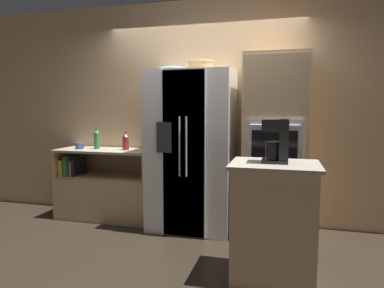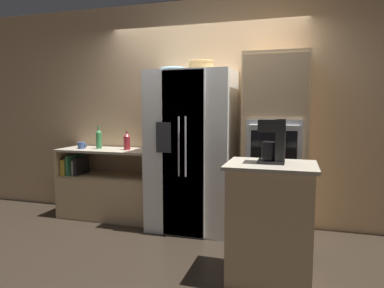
% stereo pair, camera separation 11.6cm
% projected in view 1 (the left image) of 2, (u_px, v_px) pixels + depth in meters
% --- Properties ---
extents(ground_plane, '(20.00, 20.00, 0.00)m').
position_uv_depth(ground_plane, '(195.00, 228.00, 4.15)').
color(ground_plane, black).
extents(wall_back, '(12.00, 0.06, 2.80)m').
position_uv_depth(wall_back, '(204.00, 112.00, 4.40)').
color(wall_back, tan).
rests_on(wall_back, ground_plane).
extents(counter_left, '(1.29, 0.55, 0.91)m').
position_uv_depth(counter_left, '(107.00, 192.00, 4.54)').
color(counter_left, tan).
rests_on(counter_left, ground_plane).
extents(refrigerator, '(0.98, 0.75, 1.88)m').
position_uv_depth(refrigerator, '(192.00, 151.00, 4.08)').
color(refrigerator, white).
rests_on(refrigerator, ground_plane).
extents(wall_oven, '(0.70, 0.67, 2.04)m').
position_uv_depth(wall_oven, '(275.00, 146.00, 3.88)').
color(wall_oven, tan).
rests_on(wall_oven, ground_plane).
extents(island_counter, '(0.73, 0.59, 1.00)m').
position_uv_depth(island_counter, '(274.00, 221.00, 2.87)').
color(island_counter, tan).
rests_on(island_counter, ground_plane).
extents(wicker_basket, '(0.30, 0.30, 0.12)m').
position_uv_depth(wicker_basket, '(201.00, 66.00, 3.99)').
color(wicker_basket, tan).
rests_on(wicker_basket, refrigerator).
extents(fruit_bowl, '(0.32, 0.32, 0.06)m').
position_uv_depth(fruit_bowl, '(173.00, 69.00, 4.00)').
color(fruit_bowl, '#668C99').
rests_on(fruit_bowl, refrigerator).
extents(bottle_tall, '(0.07, 0.07, 0.30)m').
position_uv_depth(bottle_tall, '(97.00, 139.00, 4.51)').
color(bottle_tall, '#33723F').
rests_on(bottle_tall, counter_left).
extents(bottle_short, '(0.08, 0.08, 0.24)m').
position_uv_depth(bottle_short, '(126.00, 141.00, 4.38)').
color(bottle_short, maroon).
rests_on(bottle_short, counter_left).
extents(mug, '(0.13, 0.10, 0.09)m').
position_uv_depth(mug, '(79.00, 146.00, 4.50)').
color(mug, '#384C7A').
rests_on(mug, counter_left).
extents(coffee_maker, '(0.21, 0.21, 0.36)m').
position_uv_depth(coffee_maker, '(278.00, 139.00, 2.83)').
color(coffee_maker, black).
rests_on(coffee_maker, island_counter).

